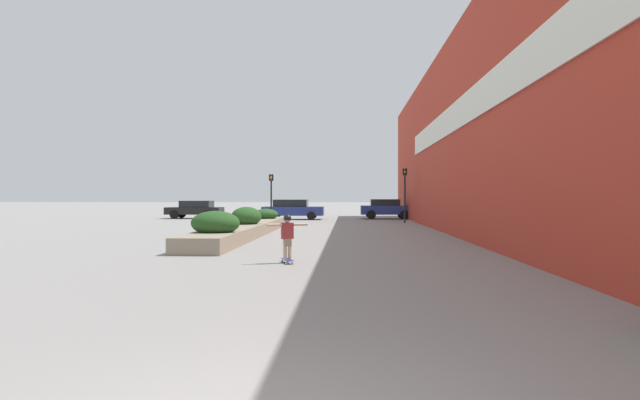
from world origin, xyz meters
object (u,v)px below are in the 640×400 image
(traffic_light_left, at_px, (271,189))
(skateboarder, at_px, (287,232))
(skateboard, at_px, (287,260))
(car_leftmost, at_px, (501,209))
(car_center_right, at_px, (386,208))
(traffic_light_right, at_px, (405,186))
(car_center_left, at_px, (195,209))
(car_rightmost, at_px, (293,209))

(traffic_light_left, bearing_deg, skateboarder, -80.09)
(skateboard, bearing_deg, traffic_light_left, 78.36)
(car_leftmost, bearing_deg, car_center_right, -92.03)
(traffic_light_right, bearing_deg, car_leftmost, 34.22)
(car_leftmost, bearing_deg, car_center_left, -90.26)
(traffic_light_right, bearing_deg, car_rightmost, 151.11)
(car_center_left, bearing_deg, traffic_light_right, -109.17)
(skateboard, xyz_separation_m, car_leftmost, (13.22, 25.67, 0.75))
(car_center_left, bearing_deg, skateboarder, -157.99)
(skateboarder, xyz_separation_m, car_center_left, (-10.42, 25.78, -0.06))
(car_center_left, relative_size, car_center_right, 1.07)
(traffic_light_left, bearing_deg, car_rightmost, 75.61)
(car_rightmost, relative_size, traffic_light_right, 1.28)
(skateboarder, height_order, car_center_left, car_center_left)
(car_leftmost, xyz_separation_m, car_center_left, (-23.65, 0.11, -0.07))
(skateboard, bearing_deg, skateboarder, -21.55)
(car_center_right, relative_size, traffic_light_right, 1.13)
(skateboarder, distance_m, car_center_right, 26.38)
(car_center_right, bearing_deg, traffic_light_right, 7.71)
(skateboarder, relative_size, car_center_left, 0.27)
(traffic_light_left, relative_size, traffic_light_right, 0.90)
(skateboard, height_order, car_center_right, car_center_right)
(car_rightmost, height_order, traffic_light_right, traffic_light_right)
(skateboarder, bearing_deg, skateboard, 158.45)
(car_leftmost, relative_size, car_center_left, 0.94)
(traffic_light_right, bearing_deg, skateboard, -104.70)
(skateboard, height_order, car_rightmost, car_rightmost)
(skateboard, distance_m, skateboarder, 0.73)
(car_center_left, xyz_separation_m, car_center_right, (14.98, 0.20, 0.06))
(car_leftmost, bearing_deg, skateboarder, -27.25)
(traffic_light_left, bearing_deg, car_leftmost, 16.49)
(skateboarder, bearing_deg, car_center_left, 90.47)
(car_leftmost, distance_m, traffic_light_right, 9.68)
(skateboard, xyz_separation_m, car_rightmost, (-2.59, 24.67, 0.71))
(traffic_light_left, bearing_deg, car_center_left, 143.20)
(car_center_right, xyz_separation_m, traffic_light_left, (-8.17, -5.29, 1.41))
(car_center_left, distance_m, car_center_right, 14.98)
(traffic_light_left, bearing_deg, car_center_right, 32.92)
(car_center_right, bearing_deg, car_center_left, -89.24)
(car_center_left, relative_size, traffic_light_left, 1.33)
(skateboarder, xyz_separation_m, car_center_right, (4.56, 25.98, 0.01))
(skateboard, distance_m, traffic_light_left, 21.11)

